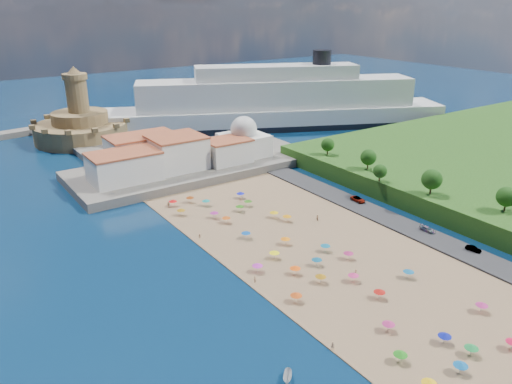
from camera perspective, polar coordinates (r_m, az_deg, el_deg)
ground at (r=123.67m, az=5.08°, el=-7.30°), size 700.00×700.00×0.00m
terrace at (r=184.62m, az=-6.93°, el=2.93°), size 90.00×36.00×3.00m
jetty at (r=207.90m, az=-16.88°, el=4.15°), size 18.00×70.00×2.40m
waterfront_buildings at (r=177.97m, az=-10.83°, el=4.16°), size 57.00×29.00×11.00m
domed_building at (r=190.47m, az=-1.40°, el=5.99°), size 16.00×16.00×15.00m
fortress at (r=234.49m, az=-19.38°, el=7.12°), size 40.00×40.00×32.40m
cruise_ship at (r=246.21m, az=2.33°, el=9.89°), size 161.21×92.40×36.37m
beach_parasols at (r=116.67m, az=7.46°, el=-8.06°), size 30.80×114.30×2.20m
beachgoers at (r=128.56m, az=2.95°, el=-5.52°), size 35.78×100.11×1.80m
parked_cars at (r=142.26m, az=18.49°, el=-3.80°), size 2.65×62.70×1.43m
hillside_trees at (r=149.00m, az=21.97°, el=0.49°), size 14.52×112.81×7.57m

